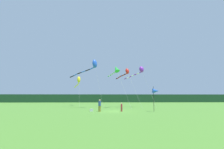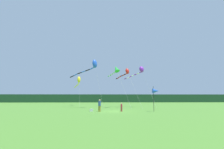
# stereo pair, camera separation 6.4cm
# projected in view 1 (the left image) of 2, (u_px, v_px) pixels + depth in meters

# --- Properties ---
(ground_plane) EXTENTS (120.00, 120.00, 0.00)m
(ground_plane) POSITION_uv_depth(u_px,v_px,m) (114.00, 111.00, 25.23)
(ground_plane) COLOR #4C842D
(distant_treeline) EXTENTS (108.00, 2.31, 3.19)m
(distant_treeline) POSITION_uv_depth(u_px,v_px,m) (108.00, 98.00, 70.01)
(distant_treeline) COLOR #1E4228
(distant_treeline) RESTS_ON ground
(person_adult) EXTENTS (0.38, 0.38, 1.72)m
(person_adult) POSITION_uv_depth(u_px,v_px,m) (100.00, 105.00, 24.63)
(person_adult) COLOR olive
(person_adult) RESTS_ON ground
(person_child) EXTENTS (0.27, 0.27, 1.23)m
(person_child) POSITION_uv_depth(u_px,v_px,m) (122.00, 107.00, 24.95)
(person_child) COLOR #B23338
(person_child) RESTS_ON ground
(cooler_box) EXTENTS (0.46, 0.35, 0.38)m
(cooler_box) POSITION_uv_depth(u_px,v_px,m) (92.00, 110.00, 24.88)
(cooler_box) COLOR silver
(cooler_box) RESTS_ON ground
(banner_flag_pole) EXTENTS (0.90, 0.70, 3.59)m
(banner_flag_pole) POSITION_uv_depth(u_px,v_px,m) (156.00, 91.00, 24.93)
(banner_flag_pole) COLOR black
(banner_flag_pole) RESTS_ON ground
(kite_blue) EXTENTS (7.39, 5.75, 9.49)m
(kite_blue) POSITION_uv_depth(u_px,v_px,m) (92.00, 65.00, 34.13)
(kite_blue) COLOR #B2B2B2
(kite_blue) RESTS_ON ground
(kite_red) EXTENTS (4.44, 6.68, 8.10)m
(kite_red) POSITION_uv_depth(u_px,v_px,m) (126.00, 72.00, 35.86)
(kite_red) COLOR #B2B2B2
(kite_red) RESTS_ON ground
(kite_yellow) EXTENTS (2.64, 7.70, 7.27)m
(kite_yellow) POSITION_uv_depth(u_px,v_px,m) (79.00, 80.00, 42.80)
(kite_yellow) COLOR #B2B2B2
(kite_yellow) RESTS_ON ground
(kite_green) EXTENTS (4.12, 6.74, 8.56)m
(kite_green) POSITION_uv_depth(u_px,v_px,m) (116.00, 69.00, 34.82)
(kite_green) COLOR #B2B2B2
(kite_green) RESTS_ON ground
(kite_purple) EXTENTS (5.56, 6.48, 8.71)m
(kite_purple) POSITION_uv_depth(u_px,v_px,m) (140.00, 70.00, 36.99)
(kite_purple) COLOR #B2B2B2
(kite_purple) RESTS_ON ground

